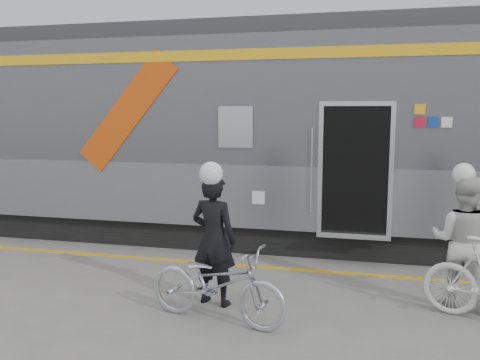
% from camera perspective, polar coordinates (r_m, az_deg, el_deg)
% --- Properties ---
extents(ground, '(90.00, 90.00, 0.00)m').
position_cam_1_polar(ground, '(6.33, 2.26, -15.76)').
color(ground, slate).
rests_on(ground, ground).
extents(train, '(24.00, 3.17, 4.10)m').
position_cam_1_polar(train, '(10.16, 0.56, 5.14)').
color(train, black).
rests_on(train, ground).
extents(safety_strip, '(24.00, 0.12, 0.01)m').
position_cam_1_polar(safety_strip, '(8.31, 5.28, -9.90)').
color(safety_strip, '#EEAD15').
rests_on(safety_strip, ground).
extents(man, '(0.70, 0.54, 1.73)m').
position_cam_1_polar(man, '(6.65, -2.96, -6.71)').
color(man, black).
rests_on(man, ground).
extents(bicycle_left, '(1.90, 1.00, 0.95)m').
position_cam_1_polar(bicycle_left, '(6.21, -2.62, -11.54)').
color(bicycle_left, '#B2B5BA').
rests_on(bicycle_left, ground).
extents(woman, '(1.02, 0.92, 1.72)m').
position_cam_1_polar(woman, '(7.18, 23.83, -6.35)').
color(woman, silver).
rests_on(woman, ground).
extents(helmet_man, '(0.30, 0.30, 0.30)m').
position_cam_1_polar(helmet_man, '(6.47, -3.02, 2.00)').
color(helmet_man, white).
rests_on(helmet_man, man).
extents(helmet_woman, '(0.27, 0.27, 0.27)m').
position_cam_1_polar(helmet_woman, '(7.01, 24.28, 1.57)').
color(helmet_woman, white).
rests_on(helmet_woman, woman).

